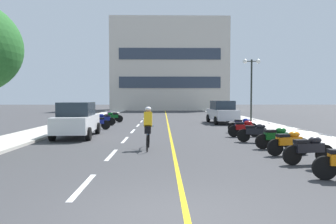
{
  "coord_description": "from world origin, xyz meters",
  "views": [
    {
      "loc": [
        -0.16,
        -5.13,
        2.04
      ],
      "look_at": [
        0.23,
        17.67,
        1.01
      ],
      "focal_mm": 33.32,
      "sensor_mm": 36.0,
      "label": 1
    }
  ],
  "objects_px": {
    "motorcycle_2": "(289,142)",
    "motorcycle_7": "(97,122)",
    "motorcycle_6": "(243,125)",
    "motorcycle_10": "(112,116)",
    "street_lamp_mid": "(251,76)",
    "cyclist_rider": "(148,127)",
    "motorcycle_3": "(276,137)",
    "parked_car_near": "(77,120)",
    "motorcycle_8": "(104,119)",
    "motorcycle_4": "(256,132)",
    "parked_car_mid": "(222,112)",
    "motorcycle_9": "(113,117)",
    "motorcycle_1": "(309,149)",
    "motorcycle_5": "(244,128)"
  },
  "relations": [
    {
      "from": "motorcycle_5",
      "to": "motorcycle_7",
      "type": "bearing_deg",
      "value": 155.69
    },
    {
      "from": "street_lamp_mid",
      "to": "motorcycle_6",
      "type": "xyz_separation_m",
      "value": [
        -2.71,
        -7.81,
        -3.41
      ]
    },
    {
      "from": "motorcycle_2",
      "to": "motorcycle_7",
      "type": "distance_m",
      "value": 12.63
    },
    {
      "from": "street_lamp_mid",
      "to": "motorcycle_3",
      "type": "distance_m",
      "value": 14.17
    },
    {
      "from": "parked_car_mid",
      "to": "motorcycle_8",
      "type": "bearing_deg",
      "value": -168.43
    },
    {
      "from": "parked_car_mid",
      "to": "motorcycle_2",
      "type": "xyz_separation_m",
      "value": [
        -0.31,
        -14.1,
        -0.44
      ]
    },
    {
      "from": "motorcycle_1",
      "to": "motorcycle_9",
      "type": "relative_size",
      "value": 1.0
    },
    {
      "from": "motorcycle_1",
      "to": "motorcycle_2",
      "type": "distance_m",
      "value": 1.51
    },
    {
      "from": "street_lamp_mid",
      "to": "motorcycle_9",
      "type": "relative_size",
      "value": 3.02
    },
    {
      "from": "motorcycle_1",
      "to": "motorcycle_8",
      "type": "height_order",
      "value": "same"
    },
    {
      "from": "motorcycle_9",
      "to": "motorcycle_8",
      "type": "bearing_deg",
      "value": -93.43
    },
    {
      "from": "motorcycle_6",
      "to": "motorcycle_10",
      "type": "height_order",
      "value": "same"
    },
    {
      "from": "street_lamp_mid",
      "to": "motorcycle_10",
      "type": "height_order",
      "value": "street_lamp_mid"
    },
    {
      "from": "motorcycle_2",
      "to": "motorcycle_6",
      "type": "distance_m",
      "value": 7.06
    },
    {
      "from": "parked_car_near",
      "to": "motorcycle_6",
      "type": "distance_m",
      "value": 9.31
    },
    {
      "from": "motorcycle_4",
      "to": "motorcycle_3",
      "type": "bearing_deg",
      "value": -81.74
    },
    {
      "from": "motorcycle_3",
      "to": "cyclist_rider",
      "type": "distance_m",
      "value": 5.15
    },
    {
      "from": "parked_car_mid",
      "to": "motorcycle_4",
      "type": "xyz_separation_m",
      "value": [
        -0.52,
        -10.88,
        -0.44
      ]
    },
    {
      "from": "motorcycle_1",
      "to": "motorcycle_8",
      "type": "bearing_deg",
      "value": 122.85
    },
    {
      "from": "street_lamp_mid",
      "to": "cyclist_rider",
      "type": "height_order",
      "value": "street_lamp_mid"
    },
    {
      "from": "motorcycle_1",
      "to": "motorcycle_3",
      "type": "height_order",
      "value": "same"
    },
    {
      "from": "motorcycle_3",
      "to": "motorcycle_4",
      "type": "height_order",
      "value": "same"
    },
    {
      "from": "motorcycle_8",
      "to": "motorcycle_9",
      "type": "relative_size",
      "value": 1.0
    },
    {
      "from": "motorcycle_1",
      "to": "motorcycle_4",
      "type": "bearing_deg",
      "value": 92.47
    },
    {
      "from": "parked_car_mid",
      "to": "motorcycle_3",
      "type": "bearing_deg",
      "value": -91.18
    },
    {
      "from": "motorcycle_3",
      "to": "cyclist_rider",
      "type": "relative_size",
      "value": 0.96
    },
    {
      "from": "parked_car_near",
      "to": "motorcycle_6",
      "type": "height_order",
      "value": "parked_car_near"
    },
    {
      "from": "motorcycle_8",
      "to": "cyclist_rider",
      "type": "relative_size",
      "value": 0.96
    },
    {
      "from": "parked_car_near",
      "to": "motorcycle_3",
      "type": "distance_m",
      "value": 9.87
    },
    {
      "from": "street_lamp_mid",
      "to": "cyclist_rider",
      "type": "bearing_deg",
      "value": -120.57
    },
    {
      "from": "parked_car_near",
      "to": "street_lamp_mid",
      "type": "bearing_deg",
      "value": 38.74
    },
    {
      "from": "parked_car_mid",
      "to": "motorcycle_6",
      "type": "bearing_deg",
      "value": -91.2
    },
    {
      "from": "motorcycle_5",
      "to": "motorcycle_3",
      "type": "bearing_deg",
      "value": -86.02
    },
    {
      "from": "parked_car_mid",
      "to": "motorcycle_10",
      "type": "distance_m",
      "value": 9.68
    },
    {
      "from": "motorcycle_2",
      "to": "motorcycle_4",
      "type": "bearing_deg",
      "value": 93.76
    },
    {
      "from": "parked_car_mid",
      "to": "motorcycle_9",
      "type": "bearing_deg",
      "value": 173.18
    },
    {
      "from": "motorcycle_4",
      "to": "motorcycle_7",
      "type": "xyz_separation_m",
      "value": [
        -8.54,
        5.9,
        0.0
      ]
    },
    {
      "from": "motorcycle_2",
      "to": "motorcycle_7",
      "type": "bearing_deg",
      "value": 133.82
    },
    {
      "from": "motorcycle_2",
      "to": "motorcycle_6",
      "type": "xyz_separation_m",
      "value": [
        0.16,
        7.05,
        0.0
      ]
    },
    {
      "from": "motorcycle_7",
      "to": "motorcycle_9",
      "type": "height_order",
      "value": "same"
    },
    {
      "from": "motorcycle_1",
      "to": "motorcycle_7",
      "type": "height_order",
      "value": "same"
    },
    {
      "from": "motorcycle_5",
      "to": "parked_car_mid",
      "type": "bearing_deg",
      "value": 86.58
    },
    {
      "from": "motorcycle_1",
      "to": "motorcycle_4",
      "type": "relative_size",
      "value": 1.01
    },
    {
      "from": "parked_car_mid",
      "to": "parked_car_near",
      "type": "bearing_deg",
      "value": -136.77
    },
    {
      "from": "parked_car_near",
      "to": "motorcycle_1",
      "type": "bearing_deg",
      "value": -37.44
    },
    {
      "from": "parked_car_near",
      "to": "motorcycle_9",
      "type": "bearing_deg",
      "value": 88.32
    },
    {
      "from": "motorcycle_2",
      "to": "motorcycle_5",
      "type": "distance_m",
      "value": 5.27
    },
    {
      "from": "parked_car_near",
      "to": "motorcycle_8",
      "type": "distance_m",
      "value": 6.87
    },
    {
      "from": "motorcycle_3",
      "to": "motorcycle_6",
      "type": "relative_size",
      "value": 1.02
    },
    {
      "from": "motorcycle_6",
      "to": "motorcycle_10",
      "type": "xyz_separation_m",
      "value": [
        -9.18,
        9.59,
        0.0
      ]
    }
  ]
}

